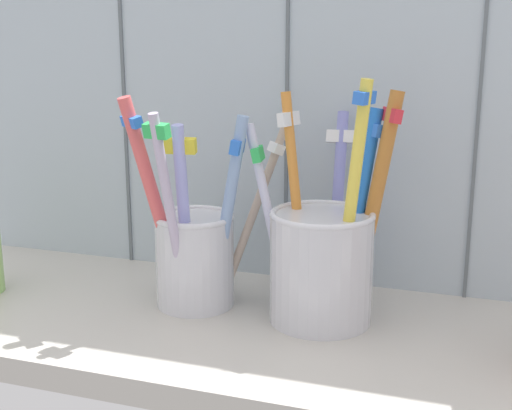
# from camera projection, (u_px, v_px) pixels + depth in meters

# --- Properties ---
(counter_slab) EXTENTS (0.64, 0.22, 0.02)m
(counter_slab) POSITION_uv_depth(u_px,v_px,m) (247.00, 334.00, 0.53)
(counter_slab) COLOR #BCB7AD
(counter_slab) RESTS_ON ground
(tile_wall_back) EXTENTS (0.64, 0.02, 0.45)m
(tile_wall_back) POSITION_uv_depth(u_px,v_px,m) (291.00, 51.00, 0.59)
(tile_wall_back) COLOR #B2C1CC
(tile_wall_back) RESTS_ON ground
(toothbrush_cup_left) EXTENTS (0.12, 0.10, 0.18)m
(toothbrush_cup_left) POSITION_uv_depth(u_px,v_px,m) (194.00, 249.00, 0.56)
(toothbrush_cup_left) COLOR silver
(toothbrush_cup_left) RESTS_ON counter_slab
(toothbrush_cup_right) EXTENTS (0.12, 0.12, 0.19)m
(toothbrush_cup_right) POSITION_uv_depth(u_px,v_px,m) (324.00, 256.00, 0.53)
(toothbrush_cup_right) COLOR silver
(toothbrush_cup_right) RESTS_ON counter_slab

